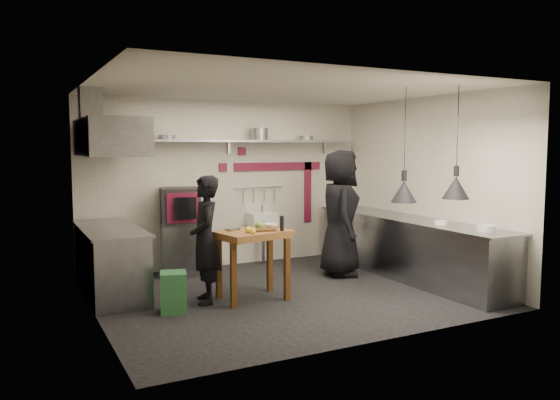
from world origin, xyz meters
name	(u,v)px	position (x,y,z in m)	size (l,w,h in m)	color
floor	(285,293)	(0.00, 0.00, 0.00)	(5.00, 5.00, 0.00)	black
ceiling	(285,89)	(0.00, 0.00, 2.80)	(5.00, 5.00, 0.00)	beige
wall_back	(228,184)	(0.00, 2.10, 1.40)	(5.00, 0.04, 2.80)	beige
wall_front	(380,208)	(0.00, -2.10, 1.40)	(5.00, 0.04, 2.80)	beige
wall_left	(93,201)	(-2.50, 0.00, 1.40)	(0.04, 4.20, 2.80)	beige
wall_right	(426,187)	(2.50, 0.00, 1.40)	(0.04, 4.20, 2.80)	beige
red_band_horiz	(278,166)	(0.95, 2.08, 1.68)	(1.70, 0.02, 0.14)	maroon
red_band_vert	(308,192)	(1.55, 2.08, 1.20)	(0.14, 0.02, 1.10)	maroon
red_tile_a	(242,151)	(0.25, 2.08, 1.95)	(0.14, 0.02, 0.14)	maroon
red_tile_b	(223,167)	(-0.10, 2.08, 1.68)	(0.14, 0.02, 0.14)	maroon
back_shelf	(232,141)	(0.00, 1.92, 2.12)	(4.60, 0.34, 0.04)	gray
shelf_bracket_left	(113,147)	(-1.90, 2.07, 2.02)	(0.04, 0.06, 0.24)	gray
shelf_bracket_mid	(229,147)	(0.00, 2.07, 2.02)	(0.04, 0.06, 0.24)	gray
shelf_bracket_right	(325,147)	(1.90, 2.07, 2.02)	(0.04, 0.06, 0.24)	gray
pan_far_left	(141,136)	(-1.50, 1.92, 2.19)	(0.28, 0.28, 0.09)	gray
pan_mid_left	(167,137)	(-1.09, 1.92, 2.18)	(0.25, 0.25, 0.07)	gray
stock_pot	(259,134)	(0.50, 1.92, 2.24)	(0.30, 0.30, 0.20)	gray
pan_right	(306,138)	(1.42, 1.92, 2.18)	(0.25, 0.25, 0.08)	gray
oven_stand	(183,249)	(-0.91, 1.76, 0.40)	(0.68, 0.62, 0.80)	gray
combi_oven	(180,206)	(-0.94, 1.80, 1.09)	(0.59, 0.55, 0.58)	black
oven_door	(183,208)	(-0.98, 1.52, 1.09)	(0.48, 0.03, 0.46)	maroon
oven_glass	(185,208)	(-0.96, 1.44, 1.09)	(0.34, 0.02, 0.34)	black
hand_sink	(262,219)	(0.55, 1.92, 0.78)	(0.46, 0.34, 0.22)	white
sink_tap	(262,209)	(0.55, 1.92, 0.96)	(0.03, 0.03, 0.14)	gray
sink_drain	(263,244)	(0.55, 1.88, 0.34)	(0.06, 0.06, 0.66)	gray
utensil_rail	(259,187)	(0.55, 2.06, 1.32)	(0.02, 0.02, 0.90)	gray
counter_right	(408,248)	(2.15, 0.00, 0.45)	(0.70, 3.80, 0.90)	gray
counter_right_top	(408,219)	(2.15, 0.00, 0.92)	(0.76, 3.90, 0.03)	gray
plate_stack	(485,228)	(2.12, -1.54, 0.97)	(0.24, 0.24, 0.09)	white
small_bowl_right	(441,222)	(2.10, -0.76, 0.96)	(0.18, 0.18, 0.05)	white
counter_left	(111,262)	(-2.15, 1.05, 0.45)	(0.70, 1.90, 0.90)	gray
counter_left_top	(110,229)	(-2.15, 1.05, 0.92)	(0.76, 2.00, 0.03)	gray
extractor_hood	(111,137)	(-2.10, 1.05, 2.15)	(0.78, 1.60, 0.50)	gray
hood_duct	(90,107)	(-2.35, 1.05, 2.55)	(0.28, 0.28, 0.50)	gray
green_bin	(173,292)	(-1.61, -0.14, 0.25)	(0.31, 0.31, 0.50)	#286336
prep_table	(253,265)	(-0.51, -0.05, 0.46)	(0.92, 0.64, 0.92)	brown
cutting_board	(261,230)	(-0.40, -0.09, 0.93)	(0.36, 0.25, 0.03)	#4D2D11
pepper_mill	(282,223)	(-0.17, -0.24, 1.02)	(0.05, 0.05, 0.20)	black
lemon_a	(248,230)	(-0.63, -0.18, 0.96)	(0.09, 0.09, 0.09)	yellow
lemon_b	(253,231)	(-0.61, -0.28, 0.96)	(0.08, 0.08, 0.08)	yellow
veg_ball	(259,225)	(-0.36, 0.09, 0.97)	(0.10, 0.10, 0.10)	#5D9B44
steel_tray	(233,229)	(-0.74, 0.09, 0.94)	(0.17, 0.12, 0.03)	gray
bowl	(271,226)	(-0.18, 0.07, 0.95)	(0.19, 0.19, 0.06)	white
heat_lamp_near	(405,145)	(1.31, -0.90, 2.05)	(0.34, 0.34, 1.51)	black
heat_lamp_far	(457,143)	(1.77, -1.35, 2.08)	(0.35, 0.35, 1.45)	black
chef_left	(205,240)	(-1.12, 0.09, 0.83)	(0.60, 0.40, 1.66)	black
chef_right	(340,213)	(1.28, 0.59, 0.99)	(0.97, 0.63, 1.98)	black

